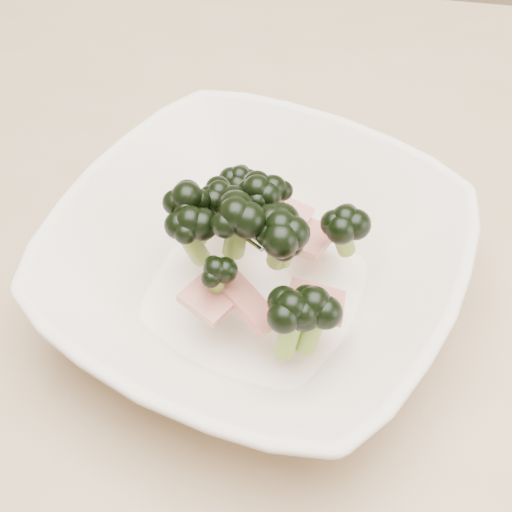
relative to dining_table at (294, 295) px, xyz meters
name	(u,v)px	position (x,y,z in m)	size (l,w,h in m)	color
dining_table	(294,295)	(0.00, 0.00, 0.00)	(1.20, 0.80, 0.75)	tan
broccoli_dish	(256,263)	(-0.03, -0.08, 0.14)	(0.40, 0.40, 0.13)	silver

